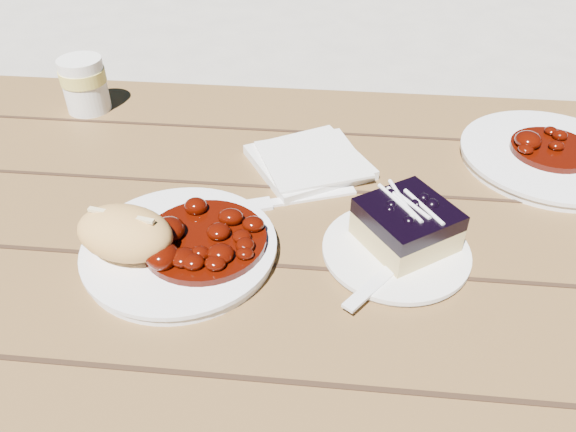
# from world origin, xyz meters

# --- Properties ---
(picnic_table) EXTENTS (2.00, 1.55, 0.75)m
(picnic_table) POSITION_xyz_m (0.00, -0.00, 0.59)
(picnic_table) COLOR brown
(picnic_table) RESTS_ON ground
(main_plate) EXTENTS (0.23, 0.23, 0.02)m
(main_plate) POSITION_xyz_m (-0.37, -0.07, 0.76)
(main_plate) COLOR white
(main_plate) RESTS_ON picnic_table
(goulash_stew) EXTENTS (0.15, 0.15, 0.04)m
(goulash_stew) POSITION_xyz_m (-0.34, -0.07, 0.79)
(goulash_stew) COLOR #3C0902
(goulash_stew) RESTS_ON main_plate
(bread_roll) EXTENTS (0.13, 0.10, 0.06)m
(bread_roll) POSITION_xyz_m (-0.43, -0.09, 0.80)
(bread_roll) COLOR #DAA254
(bread_roll) RESTS_ON main_plate
(dessert_plate) EXTENTS (0.17, 0.17, 0.01)m
(dessert_plate) POSITION_xyz_m (-0.11, -0.05, 0.76)
(dessert_plate) COLOR white
(dessert_plate) RESTS_ON picnic_table
(blueberry_cake) EXTENTS (0.14, 0.14, 0.06)m
(blueberry_cake) POSITION_xyz_m (-0.10, -0.03, 0.79)
(blueberry_cake) COLOR tan
(blueberry_cake) RESTS_ON dessert_plate
(fork_dessert) EXTENTS (0.12, 0.14, 0.00)m
(fork_dessert) POSITION_xyz_m (-0.13, -0.10, 0.76)
(fork_dessert) COLOR white
(fork_dessert) RESTS_ON dessert_plate
(napkin_stack) EXTENTS (0.21, 0.21, 0.01)m
(napkin_stack) POSITION_xyz_m (-0.23, 0.14, 0.76)
(napkin_stack) COLOR white
(napkin_stack) RESTS_ON picnic_table
(fork_table) EXTENTS (0.16, 0.08, 0.00)m
(fork_table) POSITION_xyz_m (-0.22, 0.06, 0.75)
(fork_table) COLOR white
(fork_table) RESTS_ON picnic_table
(second_plate) EXTENTS (0.26, 0.26, 0.02)m
(second_plate) POSITION_xyz_m (0.13, 0.19, 0.76)
(second_plate) COLOR white
(second_plate) RESTS_ON picnic_table
(second_stew) EXTENTS (0.12, 0.12, 0.04)m
(second_stew) POSITION_xyz_m (0.13, 0.19, 0.79)
(second_stew) COLOR #3C0902
(second_stew) RESTS_ON second_plate
(second_cup) EXTENTS (0.07, 0.07, 0.09)m
(second_cup) POSITION_xyz_m (-0.62, 0.28, 0.80)
(second_cup) COLOR white
(second_cup) RESTS_ON picnic_table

